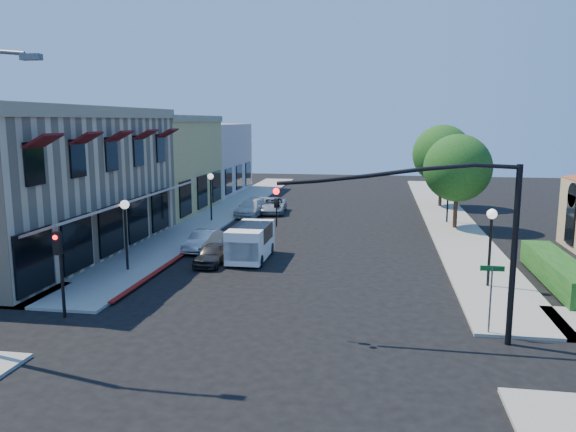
% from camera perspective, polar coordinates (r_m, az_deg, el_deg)
% --- Properties ---
extents(ground, '(120.00, 120.00, 0.00)m').
position_cam_1_polar(ground, '(19.01, -2.51, -13.10)').
color(ground, black).
rests_on(ground, ground).
extents(sidewalk_left, '(3.50, 50.00, 0.12)m').
position_cam_1_polar(sidewalk_left, '(46.43, -6.27, 0.58)').
color(sidewalk_left, gray).
rests_on(sidewalk_left, ground).
extents(sidewalk_right, '(3.50, 50.00, 0.12)m').
position_cam_1_polar(sidewalk_right, '(45.04, 15.72, -0.01)').
color(sidewalk_right, gray).
rests_on(sidewalk_right, ground).
extents(curb_red_strip, '(0.25, 10.00, 0.06)m').
position_cam_1_polar(curb_red_strip, '(28.24, -13.00, -5.68)').
color(curb_red_strip, maroon).
rests_on(curb_red_strip, ground).
extents(corner_brick_building, '(11.77, 18.20, 8.10)m').
position_cam_1_polar(corner_brick_building, '(34.17, -24.73, 3.17)').
color(corner_brick_building, '#CDAF8A').
rests_on(corner_brick_building, ground).
extents(yellow_stucco_building, '(10.00, 12.00, 7.60)m').
position_cam_1_polar(yellow_stucco_building, '(47.34, -14.61, 5.06)').
color(yellow_stucco_building, tan).
rests_on(yellow_stucco_building, ground).
extents(pink_stucco_building, '(10.00, 12.00, 7.00)m').
position_cam_1_polar(pink_stucco_building, '(58.50, -9.84, 5.76)').
color(pink_stucco_building, beige).
rests_on(pink_stucco_building, ground).
extents(hedge, '(1.40, 8.00, 1.10)m').
position_cam_1_polar(hedge, '(28.34, 25.66, -6.35)').
color(hedge, '#154614').
rests_on(hedge, ground).
extents(street_tree_a, '(4.56, 4.56, 6.48)m').
position_cam_1_polar(street_tree_a, '(39.61, 16.84, 4.69)').
color(street_tree_a, black).
rests_on(street_tree_a, ground).
extents(street_tree_b, '(4.94, 4.94, 7.02)m').
position_cam_1_polar(street_tree_b, '(49.50, 15.39, 6.08)').
color(street_tree_b, black).
rests_on(street_tree_b, ground).
extents(signal_mast_arm, '(8.01, 0.39, 6.00)m').
position_cam_1_polar(signal_mast_arm, '(19.06, 15.87, -0.58)').
color(signal_mast_arm, black).
rests_on(signal_mast_arm, ground).
extents(secondary_signal, '(0.28, 0.42, 3.32)m').
position_cam_1_polar(secondary_signal, '(22.48, -22.21, -4.01)').
color(secondary_signal, black).
rests_on(secondary_signal, ground).
extents(street_name_sign, '(0.80, 0.06, 2.50)m').
position_cam_1_polar(street_name_sign, '(20.53, 19.94, -6.92)').
color(street_name_sign, '#595B5E').
rests_on(street_name_sign, ground).
extents(lamppost_left_near, '(0.44, 0.44, 3.57)m').
position_cam_1_polar(lamppost_left_near, '(28.30, -16.21, -0.11)').
color(lamppost_left_near, black).
rests_on(lamppost_left_near, ground).
extents(lamppost_left_far, '(0.44, 0.44, 3.57)m').
position_cam_1_polar(lamppost_left_far, '(41.25, -7.86, 3.16)').
color(lamppost_left_far, black).
rests_on(lamppost_left_far, ground).
extents(lamppost_right_near, '(0.44, 0.44, 3.57)m').
position_cam_1_polar(lamppost_right_near, '(26.03, 19.94, -1.14)').
color(lamppost_right_near, black).
rests_on(lamppost_right_near, ground).
extents(lamppost_right_far, '(0.44, 0.44, 3.57)m').
position_cam_1_polar(lamppost_right_far, '(41.69, 15.99, 2.94)').
color(lamppost_right_far, black).
rests_on(lamppost_right_far, ground).
extents(white_van, '(1.86, 4.18, 1.85)m').
position_cam_1_polar(white_van, '(29.93, -3.83, -2.46)').
color(white_van, white).
rests_on(white_van, ground).
extents(parked_car_a, '(1.37, 3.24, 1.09)m').
position_cam_1_polar(parked_car_a, '(29.30, -7.70, -3.85)').
color(parked_car_a, black).
rests_on(parked_car_a, ground).
extents(parked_car_b, '(1.65, 3.62, 1.15)m').
position_cam_1_polar(parked_car_b, '(32.43, -8.56, -2.50)').
color(parked_car_b, silver).
rests_on(parked_car_b, ground).
extents(parked_car_c, '(2.18, 4.50, 1.26)m').
position_cam_1_polar(parked_car_c, '(43.80, -3.77, 0.83)').
color(parked_car_c, beige).
rests_on(parked_car_c, ground).
extents(parked_car_d, '(2.35, 4.48, 1.20)m').
position_cam_1_polar(parked_car_d, '(45.10, -1.56, 1.06)').
color(parked_car_d, '#ADB0B2').
rests_on(parked_car_d, ground).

